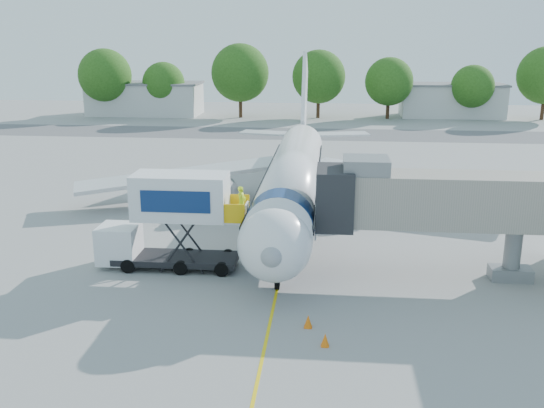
# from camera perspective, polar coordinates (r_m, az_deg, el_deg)

# --- Properties ---
(ground) EXTENTS (160.00, 160.00, 0.00)m
(ground) POSITION_cam_1_polar(r_m,az_deg,el_deg) (40.90, 1.65, -2.68)
(ground) COLOR #9A9A97
(ground) RESTS_ON ground
(guidance_line) EXTENTS (0.15, 70.00, 0.01)m
(guidance_line) POSITION_cam_1_polar(r_m,az_deg,el_deg) (40.90, 1.65, -2.67)
(guidance_line) COLOR yellow
(guidance_line) RESTS_ON ground
(taxiway_strip) EXTENTS (120.00, 10.00, 0.01)m
(taxiway_strip) POSITION_cam_1_polar(r_m,az_deg,el_deg) (81.79, 3.64, 6.59)
(taxiway_strip) COLOR #59595B
(taxiway_strip) RESTS_ON ground
(aircraft) EXTENTS (34.17, 37.73, 11.35)m
(aircraft) POSITION_cam_1_polar(r_m,az_deg,el_deg) (44.06, 2.04, 2.65)
(aircraft) COLOR white
(aircraft) RESTS_ON ground
(jet_bridge) EXTENTS (13.90, 3.20, 6.60)m
(jet_bridge) POSITION_cam_1_polar(r_m,az_deg,el_deg) (33.32, 14.72, 0.31)
(jet_bridge) COLOR gray
(jet_bridge) RESTS_ON ground
(catering_hiloader) EXTENTS (8.53, 2.44, 5.50)m
(catering_hiloader) POSITION_cam_1_polar(r_m,az_deg,el_deg) (34.44, -9.57, -1.63)
(catering_hiloader) COLOR black
(catering_hiloader) RESTS_ON ground
(ground_tug) EXTENTS (4.11, 3.08, 1.47)m
(ground_tug) POSITION_cam_1_polar(r_m,az_deg,el_deg) (26.49, 2.61, -11.53)
(ground_tug) COLOR silver
(ground_tug) RESTS_ON ground
(safety_cone_a) EXTENTS (0.39, 0.39, 0.62)m
(safety_cone_a) POSITION_cam_1_polar(r_m,az_deg,el_deg) (28.08, 3.42, -10.97)
(safety_cone_a) COLOR orange
(safety_cone_a) RESTS_ON ground
(safety_cone_b) EXTENTS (0.37, 0.37, 0.60)m
(safety_cone_b) POSITION_cam_1_polar(r_m,az_deg,el_deg) (26.60, 5.02, -12.63)
(safety_cone_b) COLOR orange
(safety_cone_b) RESTS_ON ground
(outbuilding_left) EXTENTS (18.40, 8.40, 5.30)m
(outbuilding_left) POSITION_cam_1_polar(r_m,az_deg,el_deg) (103.85, -11.84, 9.71)
(outbuilding_left) COLOR beige
(outbuilding_left) RESTS_ON ground
(outbuilding_right) EXTENTS (16.40, 7.40, 5.30)m
(outbuilding_right) POSITION_cam_1_polar(r_m,az_deg,el_deg) (103.11, 16.54, 9.36)
(outbuilding_right) COLOR beige
(outbuilding_right) RESTS_ON ground
(tree_a) EXTENTS (8.45, 8.45, 10.77)m
(tree_a) POSITION_cam_1_polar(r_m,az_deg,el_deg) (102.61, -15.45, 11.59)
(tree_a) COLOR #382314
(tree_a) RESTS_ON ground
(tree_b) EXTENTS (6.79, 6.79, 8.66)m
(tree_b) POSITION_cam_1_polar(r_m,az_deg,el_deg) (101.26, -10.17, 11.12)
(tree_b) COLOR #382314
(tree_b) RESTS_ON ground
(tree_c) EXTENTS (9.09, 9.09, 11.59)m
(tree_c) POSITION_cam_1_polar(r_m,az_deg,el_deg) (97.64, -3.02, 12.23)
(tree_c) COLOR #382314
(tree_c) RESTS_ON ground
(tree_d) EXTENTS (8.34, 8.34, 10.64)m
(tree_d) POSITION_cam_1_polar(r_m,az_deg,el_deg) (97.37, 4.42, 11.86)
(tree_d) COLOR #382314
(tree_d) RESTS_ON ground
(tree_e) EXTENTS (7.48, 7.48, 9.53)m
(tree_e) POSITION_cam_1_polar(r_m,az_deg,el_deg) (97.86, 10.96, 11.25)
(tree_e) COLOR #382314
(tree_e) RESTS_ON ground
(tree_f) EXTENTS (6.59, 6.59, 8.40)m
(tree_f) POSITION_cam_1_polar(r_m,az_deg,el_deg) (100.43, 18.35, 10.46)
(tree_f) COLOR #382314
(tree_f) RESTS_ON ground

